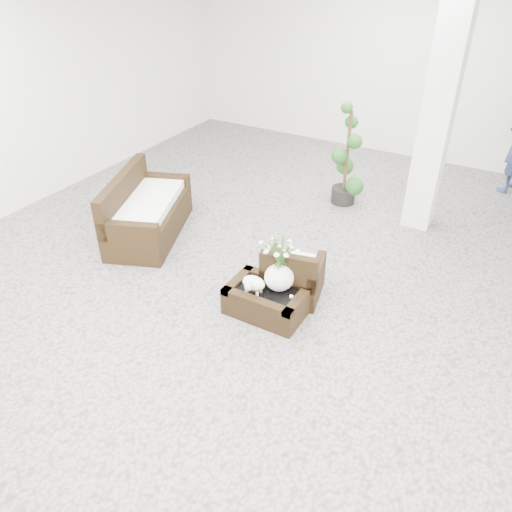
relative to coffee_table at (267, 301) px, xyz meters
The scene contains 9 objects.
ground 0.38m from the coffee_table, 132.68° to the left, with size 11.00×11.00×0.00m, color gray.
column 3.58m from the coffee_table, 72.51° to the left, with size 0.40×0.40×3.50m, color white.
coffee_table is the anchor object (origin of this frame).
sheep_figurine 0.30m from the coffee_table, 140.19° to the right, with size 0.28×0.23×0.21m, color white.
planter_narcissus 0.57m from the coffee_table, 45.00° to the left, with size 0.44×0.44×0.80m, color white, non-canonical shape.
tealight 0.35m from the coffee_table, ahead, with size 0.04×0.04×0.03m, color white.
armchair 0.53m from the coffee_table, 77.76° to the left, with size 0.68×0.65×0.72m, color black.
loveseat 2.50m from the coffee_table, 162.76° to the left, with size 1.72×0.83×0.92m, color black.
topiary 3.23m from the coffee_table, 95.39° to the left, with size 0.44×0.44×1.63m, color #1B4516, non-canonical shape.
Camera 1 is at (2.42, -4.31, 3.76)m, focal length 35.03 mm.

